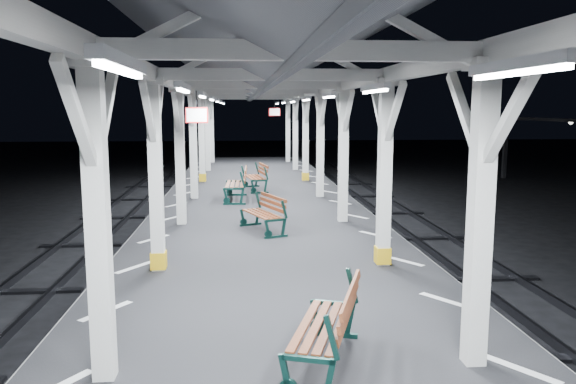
{
  "coord_description": "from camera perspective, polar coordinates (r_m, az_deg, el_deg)",
  "views": [
    {
      "loc": [
        -0.56,
        -7.7,
        3.81
      ],
      "look_at": [
        0.37,
        3.05,
        2.2
      ],
      "focal_mm": 35.0,
      "sensor_mm": 36.0,
      "label": 1
    }
  ],
  "objects": [
    {
      "name": "platform",
      "position": [
        8.4,
        -0.74,
        -14.71
      ],
      "size": [
        6.0,
        50.0,
        1.0
      ],
      "primitive_type": "cube",
      "color": "black",
      "rests_on": "ground"
    },
    {
      "name": "hazard_stripes_left",
      "position": [
        8.41,
        -17.98,
        -11.43
      ],
      "size": [
        1.0,
        48.0,
        0.01
      ],
      "primitive_type": "cube",
      "color": "silver",
      "rests_on": "platform"
    },
    {
      "name": "bench_extra",
      "position": [
        19.49,
        -3.09,
        1.61
      ],
      "size": [
        0.87,
        1.76,
        0.91
      ],
      "rotation": [
        0.0,
        0.0,
        0.15
      ],
      "color": "#0D2D28",
      "rests_on": "platform"
    },
    {
      "name": "bench_mid",
      "position": [
        12.94,
        -2.25,
        -2.08
      ],
      "size": [
        1.06,
        1.62,
        0.83
      ],
      "rotation": [
        0.0,
        0.0,
        0.37
      ],
      "color": "#0D2D28",
      "rests_on": "platform"
    },
    {
      "name": "hazard_stripes_right",
      "position": [
        8.73,
        15.8,
        -10.59
      ],
      "size": [
        1.0,
        48.0,
        0.01
      ],
      "primitive_type": "cube",
      "color": "silver",
      "rests_on": "platform"
    },
    {
      "name": "bench_far",
      "position": [
        17.38,
        -5.04,
        0.92
      ],
      "size": [
        0.75,
        1.87,
        1.0
      ],
      "rotation": [
        0.0,
        0.0,
        -0.03
      ],
      "color": "#0D2D28",
      "rests_on": "platform"
    },
    {
      "name": "ground",
      "position": [
        8.61,
        -0.73,
        -17.77
      ],
      "size": [
        120.0,
        120.0,
        0.0
      ],
      "primitive_type": "plane",
      "color": "black",
      "rests_on": "ground"
    },
    {
      "name": "bench_near",
      "position": [
        6.29,
        4.45,
        -13.25
      ],
      "size": [
        1.1,
        1.77,
        0.9
      ],
      "rotation": [
        0.0,
        0.0,
        -0.32
      ],
      "color": "#0D2D28",
      "rests_on": "platform"
    },
    {
      "name": "canopy",
      "position": [
        7.74,
        -0.78,
        14.09
      ],
      "size": [
        5.4,
        49.0,
        4.65
      ],
      "color": "silver",
      "rests_on": "platform"
    }
  ]
}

